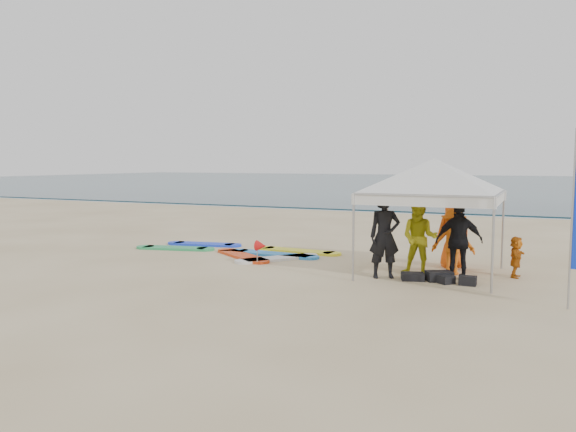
{
  "coord_description": "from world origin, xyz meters",
  "views": [
    {
      "loc": [
        6.82,
        -11.11,
        2.66
      ],
      "look_at": [
        0.55,
        2.6,
        1.2
      ],
      "focal_mm": 35.0,
      "sensor_mm": 36.0,
      "label": 1
    }
  ],
  "objects_px": {
    "surfboard_spread": "(245,252)",
    "person_seated": "(516,257)",
    "person_black_a": "(385,236)",
    "person_orange_b": "(453,233)",
    "person_black_b": "(459,241)",
    "person_orange_a": "(453,241)",
    "marker_pennant": "(261,246)",
    "person_yellow": "(419,238)",
    "canopy_tent": "(434,159)"
  },
  "relations": [
    {
      "from": "person_black_a",
      "to": "person_black_b",
      "type": "relative_size",
      "value": 1.09
    },
    {
      "from": "person_black_a",
      "to": "person_orange_b",
      "type": "xyz_separation_m",
      "value": [
        1.24,
        1.96,
        -0.08
      ]
    },
    {
      "from": "canopy_tent",
      "to": "marker_pennant",
      "type": "distance_m",
      "value": 4.82
    },
    {
      "from": "person_yellow",
      "to": "person_orange_a",
      "type": "height_order",
      "value": "person_yellow"
    },
    {
      "from": "person_seated",
      "to": "surfboard_spread",
      "type": "height_order",
      "value": "person_seated"
    },
    {
      "from": "person_orange_a",
      "to": "canopy_tent",
      "type": "relative_size",
      "value": 0.38
    },
    {
      "from": "person_black_b",
      "to": "marker_pennant",
      "type": "distance_m",
      "value": 4.92
    },
    {
      "from": "person_black_a",
      "to": "person_seated",
      "type": "distance_m",
      "value": 3.08
    },
    {
      "from": "person_orange_b",
      "to": "surfboard_spread",
      "type": "relative_size",
      "value": 0.31
    },
    {
      "from": "person_black_a",
      "to": "person_black_b",
      "type": "bearing_deg",
      "value": -11.06
    },
    {
      "from": "person_black_b",
      "to": "canopy_tent",
      "type": "distance_m",
      "value": 1.99
    },
    {
      "from": "person_seated",
      "to": "marker_pennant",
      "type": "bearing_deg",
      "value": 103.75
    },
    {
      "from": "person_seated",
      "to": "person_black_a",
      "type": "bearing_deg",
      "value": 119.27
    },
    {
      "from": "person_black_b",
      "to": "surfboard_spread",
      "type": "distance_m",
      "value": 6.37
    },
    {
      "from": "surfboard_spread",
      "to": "person_orange_b",
      "type": "bearing_deg",
      "value": 2.12
    },
    {
      "from": "person_black_b",
      "to": "person_seated",
      "type": "distance_m",
      "value": 1.48
    },
    {
      "from": "person_orange_b",
      "to": "canopy_tent",
      "type": "distance_m",
      "value": 2.18
    },
    {
      "from": "person_yellow",
      "to": "person_seated",
      "type": "xyz_separation_m",
      "value": [
        2.09,
        0.65,
        -0.41
      ]
    },
    {
      "from": "person_orange_b",
      "to": "marker_pennant",
      "type": "xyz_separation_m",
      "value": [
        -4.55,
        -1.7,
        -0.39
      ]
    },
    {
      "from": "marker_pennant",
      "to": "person_orange_b",
      "type": "bearing_deg",
      "value": 20.45
    },
    {
      "from": "person_orange_a",
      "to": "person_black_a",
      "type": "bearing_deg",
      "value": 39.84
    },
    {
      "from": "person_black_a",
      "to": "person_orange_b",
      "type": "bearing_deg",
      "value": 29.56
    },
    {
      "from": "person_orange_b",
      "to": "person_seated",
      "type": "bearing_deg",
      "value": 127.23
    },
    {
      "from": "person_yellow",
      "to": "person_black_b",
      "type": "distance_m",
      "value": 0.93
    },
    {
      "from": "person_orange_a",
      "to": "person_black_b",
      "type": "relative_size",
      "value": 0.88
    },
    {
      "from": "person_black_a",
      "to": "person_yellow",
      "type": "relative_size",
      "value": 1.1
    },
    {
      "from": "surfboard_spread",
      "to": "person_black_a",
      "type": "bearing_deg",
      "value": -20.77
    },
    {
      "from": "person_yellow",
      "to": "person_orange_b",
      "type": "height_order",
      "value": "same"
    },
    {
      "from": "person_orange_b",
      "to": "surfboard_spread",
      "type": "bearing_deg",
      "value": -26.74
    },
    {
      "from": "person_yellow",
      "to": "marker_pennant",
      "type": "distance_m",
      "value": 4.01
    },
    {
      "from": "person_seated",
      "to": "marker_pennant",
      "type": "height_order",
      "value": "person_seated"
    },
    {
      "from": "person_orange_a",
      "to": "marker_pennant",
      "type": "relative_size",
      "value": 2.45
    },
    {
      "from": "person_orange_a",
      "to": "person_yellow",
      "type": "bearing_deg",
      "value": 33.44
    },
    {
      "from": "person_orange_a",
      "to": "person_orange_b",
      "type": "distance_m",
      "value": 0.89
    },
    {
      "from": "person_black_b",
      "to": "canopy_tent",
      "type": "bearing_deg",
      "value": -46.17
    },
    {
      "from": "person_black_b",
      "to": "surfboard_spread",
      "type": "xyz_separation_m",
      "value": [
        -6.19,
        1.26,
        -0.85
      ]
    },
    {
      "from": "marker_pennant",
      "to": "person_orange_a",
      "type": "bearing_deg",
      "value": 9.97
    },
    {
      "from": "surfboard_spread",
      "to": "person_seated",
      "type": "bearing_deg",
      "value": -3.53
    },
    {
      "from": "person_black_b",
      "to": "person_seated",
      "type": "xyz_separation_m",
      "value": [
        1.17,
        0.8,
        -0.41
      ]
    },
    {
      "from": "person_seated",
      "to": "canopy_tent",
      "type": "relative_size",
      "value": 0.23
    },
    {
      "from": "person_yellow",
      "to": "marker_pennant",
      "type": "relative_size",
      "value": 2.77
    },
    {
      "from": "person_black_a",
      "to": "marker_pennant",
      "type": "distance_m",
      "value": 3.36
    },
    {
      "from": "person_black_b",
      "to": "person_orange_b",
      "type": "relative_size",
      "value": 1.0
    },
    {
      "from": "person_black_a",
      "to": "person_yellow",
      "type": "distance_m",
      "value": 0.93
    },
    {
      "from": "person_orange_b",
      "to": "canopy_tent",
      "type": "height_order",
      "value": "canopy_tent"
    },
    {
      "from": "canopy_tent",
      "to": "person_seated",
      "type": "bearing_deg",
      "value": 13.83
    },
    {
      "from": "person_black_a",
      "to": "person_seated",
      "type": "relative_size",
      "value": 2.03
    },
    {
      "from": "canopy_tent",
      "to": "surfboard_spread",
      "type": "bearing_deg",
      "value": 170.69
    },
    {
      "from": "person_black_a",
      "to": "person_orange_b",
      "type": "distance_m",
      "value": 2.32
    },
    {
      "from": "person_yellow",
      "to": "person_orange_b",
      "type": "relative_size",
      "value": 1.0
    }
  ]
}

